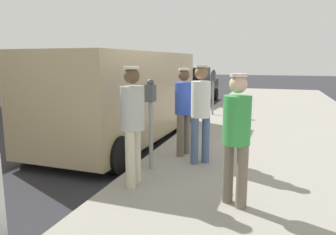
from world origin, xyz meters
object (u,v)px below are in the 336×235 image
(parking_meter_far, at_px, (213,84))
(parked_van, at_px, (123,95))
(pedestrian_in_gray, at_px, (133,118))
(parking_meter_near, at_px, (151,109))
(pedestrian_in_blue, at_px, (184,106))
(pedestrian_in_white, at_px, (201,108))
(pedestrian_in_green, at_px, (236,132))
(parked_sedan_ahead, at_px, (189,87))

(parking_meter_far, relative_size, parked_van, 0.29)
(pedestrian_in_gray, relative_size, parked_van, 0.33)
(parking_meter_near, xyz_separation_m, parked_van, (-1.50, 2.07, -0.03))
(pedestrian_in_blue, bearing_deg, pedestrian_in_gray, -99.38)
(pedestrian_in_gray, distance_m, pedestrian_in_white, 1.50)
(parking_meter_near, height_order, parked_van, parked_van)
(parking_meter_far, height_order, pedestrian_in_blue, pedestrian_in_blue)
(parked_van, bearing_deg, pedestrian_in_green, -45.41)
(parking_meter_near, distance_m, pedestrian_in_green, 1.79)
(pedestrian_in_blue, distance_m, pedestrian_in_green, 2.28)
(parked_sedan_ahead, bearing_deg, parking_meter_far, -63.99)
(pedestrian_in_blue, height_order, parked_sedan_ahead, pedestrian_in_blue)
(parking_meter_near, distance_m, parking_meter_far, 5.85)
(pedestrian_in_gray, bearing_deg, parked_sedan_ahead, 99.79)
(parking_meter_far, bearing_deg, pedestrian_in_gray, -89.88)
(pedestrian_in_gray, relative_size, pedestrian_in_green, 1.04)
(pedestrian_in_gray, bearing_deg, pedestrian_in_white, 61.87)
(parked_van, bearing_deg, pedestrian_in_white, -34.22)
(pedestrian_in_white, bearing_deg, parking_meter_far, 97.73)
(parking_meter_near, bearing_deg, pedestrian_in_white, 37.89)
(parking_meter_far, bearing_deg, pedestrian_in_green, -77.63)
(pedestrian_in_blue, xyz_separation_m, parked_van, (-1.80, 1.10, 0.05))
(pedestrian_in_blue, relative_size, pedestrian_in_white, 0.96)
(parking_meter_near, bearing_deg, parked_sedan_ahead, 100.48)
(parking_meter_far, height_order, pedestrian_in_white, pedestrian_in_white)
(pedestrian_in_blue, relative_size, parked_van, 0.32)
(parking_meter_far, relative_size, pedestrian_in_green, 0.91)
(pedestrian_in_green, relative_size, pedestrian_in_white, 0.96)
(pedestrian_in_blue, xyz_separation_m, parked_sedan_ahead, (-2.04, 8.46, -0.36))
(parking_meter_far, bearing_deg, parked_sedan_ahead, 116.01)
(parking_meter_near, distance_m, pedestrian_in_blue, 1.02)
(pedestrian_in_green, distance_m, pedestrian_in_white, 1.72)
(parking_meter_far, distance_m, parked_sedan_ahead, 4.00)
(pedestrian_in_gray, bearing_deg, parking_meter_near, 91.02)
(pedestrian_in_gray, height_order, pedestrian_in_white, pedestrian_in_white)
(parked_van, bearing_deg, parking_meter_far, 68.39)
(pedestrian_in_gray, relative_size, pedestrian_in_blue, 1.04)
(pedestrian_in_blue, xyz_separation_m, pedestrian_in_green, (1.20, -1.94, -0.01))
(pedestrian_in_green, bearing_deg, parked_sedan_ahead, 107.31)
(pedestrian_in_white, relative_size, parked_van, 0.33)
(pedestrian_in_green, bearing_deg, parked_van, 134.59)
(parked_sedan_ahead, bearing_deg, pedestrian_in_blue, -76.41)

